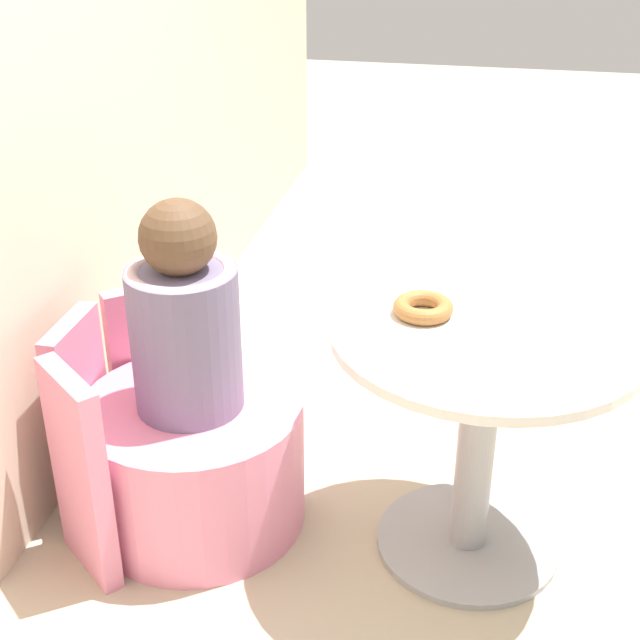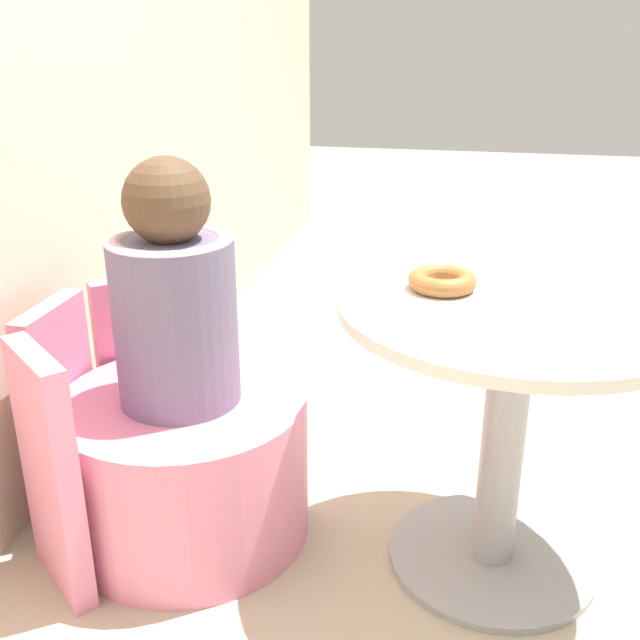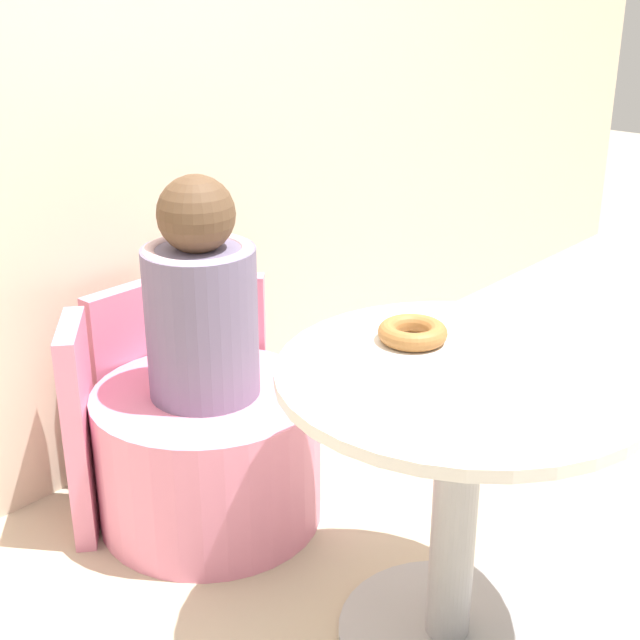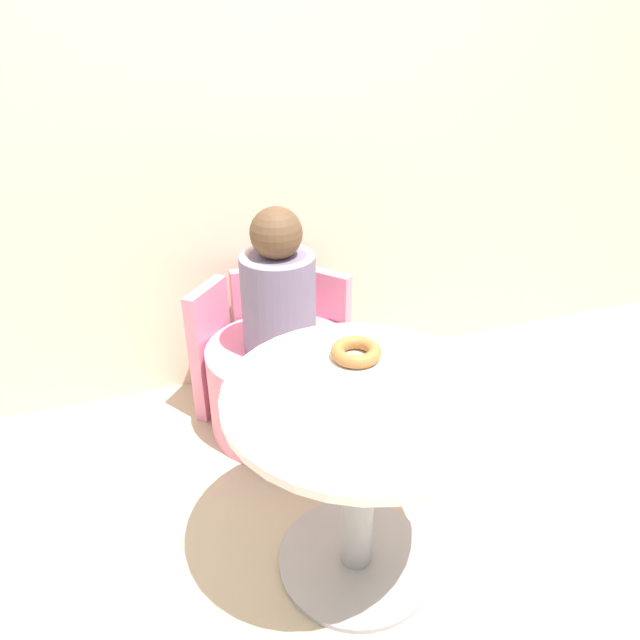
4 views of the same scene
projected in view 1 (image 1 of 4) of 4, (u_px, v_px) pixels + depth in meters
ground_plane at (461, 528)px, 2.38m from camera, size 12.00×12.00×0.00m
back_wall at (2, 50)px, 2.04m from camera, size 6.00×0.06×2.40m
round_table at (480, 401)px, 2.12m from camera, size 0.72×0.72×0.64m
tub_chair at (196, 461)px, 2.35m from camera, size 0.57×0.57×0.36m
booth_backrest at (107, 419)px, 2.34m from camera, size 0.67×0.25×0.56m
child_figure at (184, 318)px, 2.15m from camera, size 0.27×0.27×0.55m
donut at (423, 308)px, 2.09m from camera, size 0.14×0.14×0.04m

